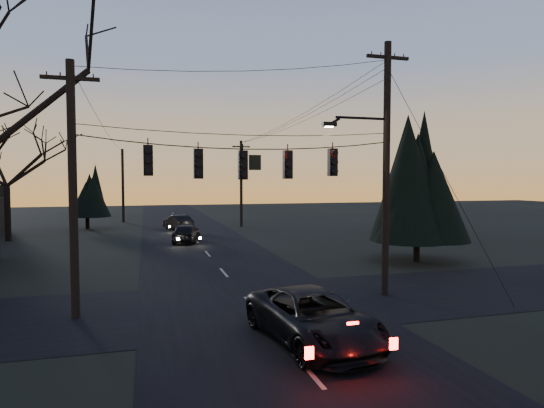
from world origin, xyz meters
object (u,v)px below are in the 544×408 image
object	(u,v)px
utility_pole_left	(76,318)
evergreen_right	(418,178)
utility_pole_right	(385,295)
sedan_oncoming_a	(186,233)
sedan_oncoming_b	(178,223)
utility_pole_far_r	(241,226)
suv_near	(313,318)
utility_pole_far_l	(124,222)

from	to	relation	value
utility_pole_left	evergreen_right	bearing A→B (deg)	19.93
utility_pole_right	sedan_oncoming_a	bearing A→B (deg)	109.66
utility_pole_left	sedan_oncoming_b	size ratio (longest dim) A/B	2.08
evergreen_right	sedan_oncoming_b	size ratio (longest dim) A/B	2.03
utility_pole_right	utility_pole_far_r	world-z (taller)	utility_pole_right
utility_pole_left	sedan_oncoming_a	distance (m)	18.40
suv_near	sedan_oncoming_a	bearing A→B (deg)	86.44
utility_pole_far_r	utility_pole_far_l	distance (m)	14.01
utility_pole_far_r	evergreen_right	size ratio (longest dim) A/B	1.02
utility_pole_far_l	utility_pole_far_r	bearing A→B (deg)	-34.82
utility_pole_far_r	sedan_oncoming_b	world-z (taller)	utility_pole_far_r
utility_pole_left	evergreen_right	xyz separation A→B (m)	(17.01, 6.16, 4.75)
evergreen_right	suv_near	xyz separation A→B (m)	(-10.21, -10.46, -4.02)
sedan_oncoming_a	utility_pole_far_l	bearing A→B (deg)	-60.07
evergreen_right	sedan_oncoming_a	distance (m)	16.95
utility_pole_far_r	sedan_oncoming_b	bearing A→B (deg)	-167.88
utility_pole_far_l	sedan_oncoming_b	bearing A→B (deg)	-60.93
utility_pole_far_r	sedan_oncoming_b	size ratio (longest dim) A/B	2.08
utility_pole_far_l	sedan_oncoming_b	xyz separation A→B (m)	(5.20, -9.35, 0.67)
utility_pole_far_l	evergreen_right	distance (m)	34.67
utility_pole_far_r	evergreen_right	distance (m)	23.01
sedan_oncoming_a	sedan_oncoming_b	xyz separation A→B (m)	(0.00, 9.02, -0.03)
utility_pole_far_r	suv_near	world-z (taller)	utility_pole_far_r
evergreen_right	sedan_oncoming_a	bearing A→B (deg)	135.83
utility_pole_far_r	utility_pole_far_l	xyz separation A→B (m)	(-11.50, 8.00, 0.00)
utility_pole_far_r	utility_pole_left	bearing A→B (deg)	-112.33
utility_pole_left	suv_near	xyz separation A→B (m)	(6.80, -4.30, 0.72)
utility_pole_right	utility_pole_far_l	world-z (taller)	utility_pole_right
suv_near	sedan_oncoming_b	bearing A→B (deg)	85.23
utility_pole_far_l	evergreen_right	xyz separation A→B (m)	(17.01, -29.84, 4.75)
utility_pole_left	utility_pole_far_l	size ratio (longest dim) A/B	1.06
sedan_oncoming_b	utility_pole_left	bearing A→B (deg)	59.34
utility_pole_far_r	suv_near	bearing A→B (deg)	-98.28
evergreen_right	sedan_oncoming_b	world-z (taller)	evergreen_right
evergreen_right	utility_pole_far_r	bearing A→B (deg)	104.15
utility_pole_left	suv_near	bearing A→B (deg)	-32.30
utility_pole_right	sedan_oncoming_a	distance (m)	18.74
utility_pole_right	utility_pole_far_r	xyz separation A→B (m)	(0.00, 28.00, 0.00)
utility_pole_right	utility_pole_left	world-z (taller)	utility_pole_right
utility_pole_right	sedan_oncoming_a	world-z (taller)	utility_pole_right
utility_pole_right	utility_pole_far_l	distance (m)	37.79
evergreen_right	sedan_oncoming_a	xyz separation A→B (m)	(-11.81, 11.47, -4.04)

